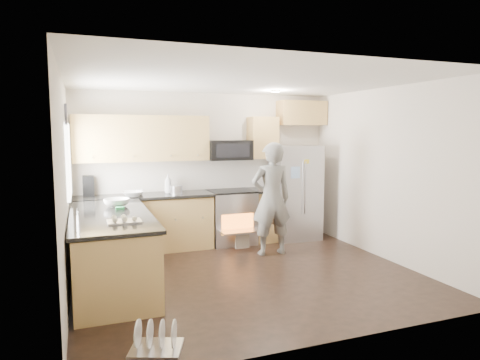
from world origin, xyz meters
name	(u,v)px	position (x,y,z in m)	size (l,w,h in m)	color
ground	(248,275)	(0.00, 0.00, 0.00)	(4.50, 4.50, 0.00)	black
room_shell	(245,152)	(-0.04, 0.02, 1.67)	(4.54, 4.04, 2.62)	beige
back_cabinet_run	(177,190)	(-0.59, 1.75, 0.96)	(4.45, 0.64, 2.50)	#AE8345
peninsula	(112,249)	(-1.75, 0.25, 0.46)	(0.96, 2.36, 1.03)	#AE8345
stove_range	(231,205)	(0.35, 1.69, 0.68)	(0.76, 0.97, 1.79)	#B7B7BC
refrigerator	(295,192)	(1.54, 1.60, 0.85)	(0.86, 0.69, 1.69)	#B7B7BC
person	(271,199)	(0.71, 0.82, 0.89)	(0.65, 0.43, 1.78)	gray
dish_rack	(156,342)	(-1.50, -1.57, 0.07)	(0.55, 0.49, 0.28)	#B7B7BC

